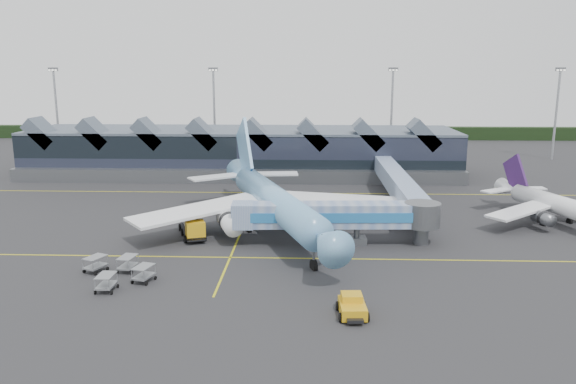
{
  "coord_description": "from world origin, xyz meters",
  "views": [
    {
      "loc": [
        9.32,
        -71.29,
        21.86
      ],
      "look_at": [
        6.36,
        5.95,
        5.0
      ],
      "focal_mm": 35.0,
      "sensor_mm": 36.0,
      "label": 1
    }
  ],
  "objects_px": {
    "regional_jet": "(558,205)",
    "pushback_tug": "(352,307)",
    "main_airliner": "(272,199)",
    "jet_bridge": "(348,216)",
    "fuel_truck": "(191,222)"
  },
  "relations": [
    {
      "from": "main_airliner",
      "to": "regional_jet",
      "type": "xyz_separation_m",
      "value": [
        40.81,
        4.28,
        -1.42
      ]
    },
    {
      "from": "main_airliner",
      "to": "jet_bridge",
      "type": "height_order",
      "value": "main_airliner"
    },
    {
      "from": "pushback_tug",
      "to": "regional_jet",
      "type": "bearing_deg",
      "value": 42.24
    },
    {
      "from": "main_airliner",
      "to": "regional_jet",
      "type": "relative_size",
      "value": 1.7
    },
    {
      "from": "jet_bridge",
      "to": "pushback_tug",
      "type": "bearing_deg",
      "value": -95.14
    },
    {
      "from": "regional_jet",
      "to": "pushback_tug",
      "type": "xyz_separation_m",
      "value": [
        -31.74,
        -32.06,
        -2.07
      ]
    },
    {
      "from": "pushback_tug",
      "to": "jet_bridge",
      "type": "bearing_deg",
      "value": 84.46
    },
    {
      "from": "regional_jet",
      "to": "jet_bridge",
      "type": "xyz_separation_m",
      "value": [
        -30.8,
        -10.58,
        0.8
      ]
    },
    {
      "from": "main_airliner",
      "to": "pushback_tug",
      "type": "distance_m",
      "value": 29.43
    },
    {
      "from": "fuel_truck",
      "to": "pushback_tug",
      "type": "relative_size",
      "value": 2.16
    },
    {
      "from": "jet_bridge",
      "to": "pushback_tug",
      "type": "distance_m",
      "value": 21.69
    },
    {
      "from": "fuel_truck",
      "to": "jet_bridge",
      "type": "bearing_deg",
      "value": -28.19
    },
    {
      "from": "main_airliner",
      "to": "pushback_tug",
      "type": "xyz_separation_m",
      "value": [
        9.07,
        -27.78,
        -3.48
      ]
    },
    {
      "from": "fuel_truck",
      "to": "pushback_tug",
      "type": "bearing_deg",
      "value": -70.76
    },
    {
      "from": "jet_bridge",
      "to": "fuel_truck",
      "type": "bearing_deg",
      "value": 168.75
    }
  ]
}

